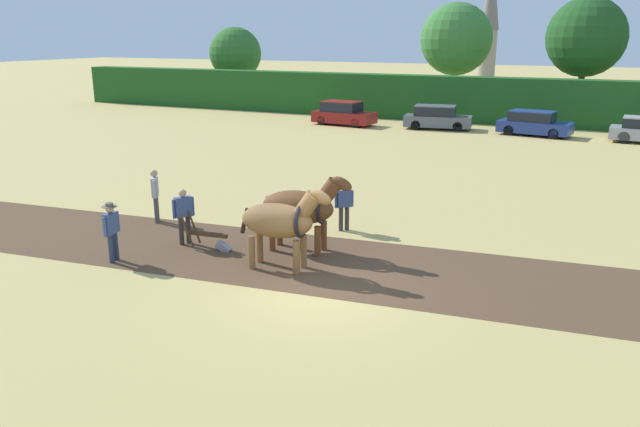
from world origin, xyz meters
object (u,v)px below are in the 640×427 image
object	(u,v)px
church_spire	(490,21)
farmer_onlooker_left	(111,228)
parked_car_left	(437,118)
parked_car_center_left	(534,124)
farmer_onlooker_right	(155,191)
tree_far_left	(235,54)
draft_horse_lead_left	(281,221)
draft_horse_lead_right	(301,207)
farmer_at_plow	(184,212)
plow	(212,239)
parked_car_far_left	(343,114)
tree_center_left	(586,37)
tree_left	(456,39)
farmer_beside_team	(344,204)

from	to	relation	value
church_spire	farmer_onlooker_left	bearing A→B (deg)	-88.12
parked_car_left	parked_car_center_left	xyz separation A→B (m)	(6.06, -0.16, -0.01)
farmer_onlooker_right	tree_far_left	bearing A→B (deg)	82.87
draft_horse_lead_left	draft_horse_lead_right	size ratio (longest dim) A/B	0.94
church_spire	farmer_onlooker_right	bearing A→B (deg)	-89.27
draft_horse_lead_left	farmer_at_plow	size ratio (longest dim) A/B	1.57
plow	farmer_onlooker_left	distance (m)	2.77
parked_car_center_left	draft_horse_lead_left	bearing A→B (deg)	-88.83
tree_far_left	farmer_at_plow	world-z (taller)	tree_far_left
parked_car_left	parked_car_center_left	bearing A→B (deg)	-9.92
farmer_at_plow	parked_car_far_left	bearing A→B (deg)	133.81
farmer_onlooker_right	tree_center_left	bearing A→B (deg)	36.13
tree_far_left	farmer_onlooker_right	distance (m)	37.34
parked_car_center_left	church_spire	bearing A→B (deg)	113.08
plow	farmer_at_plow	distance (m)	1.20
tree_far_left	parked_car_center_left	bearing A→B (deg)	-17.56
tree_left	tree_center_left	size ratio (longest dim) A/B	0.98
parked_car_center_left	tree_far_left	bearing A→B (deg)	170.69
church_spire	farmer_onlooker_left	distance (m)	65.35
tree_left	farmer_onlooker_left	world-z (taller)	tree_left
tree_center_left	farmer_onlooker_right	bearing A→B (deg)	-108.61
plow	parked_car_far_left	xyz separation A→B (m)	(-6.54, 25.29, 0.45)
farmer_onlooker_left	tree_left	bearing A→B (deg)	81.61
farmer_beside_team	parked_car_left	bearing A→B (deg)	143.49
tree_far_left	farmer_beside_team	size ratio (longest dim) A/B	4.33
tree_center_left	draft_horse_lead_right	bearing A→B (deg)	-99.28
tree_left	tree_center_left	distance (m)	9.07
tree_far_left	parked_car_center_left	world-z (taller)	tree_far_left
draft_horse_lead_right	farmer_at_plow	size ratio (longest dim) A/B	1.67
draft_horse_lead_left	farmer_beside_team	distance (m)	3.81
church_spire	farmer_at_plow	bearing A→B (deg)	-87.27
tree_center_left	parked_car_far_left	xyz separation A→B (m)	(-14.40, -9.13, -5.00)
tree_far_left	parked_car_far_left	xyz separation A→B (m)	(14.21, -9.06, -3.56)
farmer_at_plow	farmer_onlooker_left	xyz separation A→B (m)	(-0.87, -2.02, -0.01)
tree_left	farmer_onlooker_right	bearing A→B (deg)	-93.47
farmer_onlooker_left	parked_car_far_left	bearing A→B (deg)	92.38
church_spire	farmer_onlooker_right	xyz separation A→B (m)	(0.78, -61.50, -6.48)
farmer_at_plow	parked_car_left	bearing A→B (deg)	119.74
draft_horse_lead_left	plow	size ratio (longest dim) A/B	1.74
farmer_onlooker_left	plow	bearing A→B (deg)	38.78
draft_horse_lead_left	parked_car_left	xyz separation A→B (m)	(-2.78, 26.59, -0.58)
church_spire	farmer_onlooker_right	distance (m)	61.85
parked_car_center_left	parked_car_far_left	bearing A→B (deg)	-168.76
parked_car_left	farmer_beside_team	bearing A→B (deg)	-91.00
draft_horse_lead_left	parked_car_left	size ratio (longest dim) A/B	0.58
tree_center_left	draft_horse_lead_left	xyz separation A→B (m)	(-5.31, -34.91, -4.45)
church_spire	parked_car_left	size ratio (longest dim) A/B	3.18
parked_car_far_left	parked_car_center_left	bearing A→B (deg)	9.24
draft_horse_lead_left	farmer_at_plow	xyz separation A→B (m)	(-3.54, 0.58, -0.35)
tree_left	parked_car_far_left	xyz separation A→B (m)	(-5.33, -9.22, -4.84)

